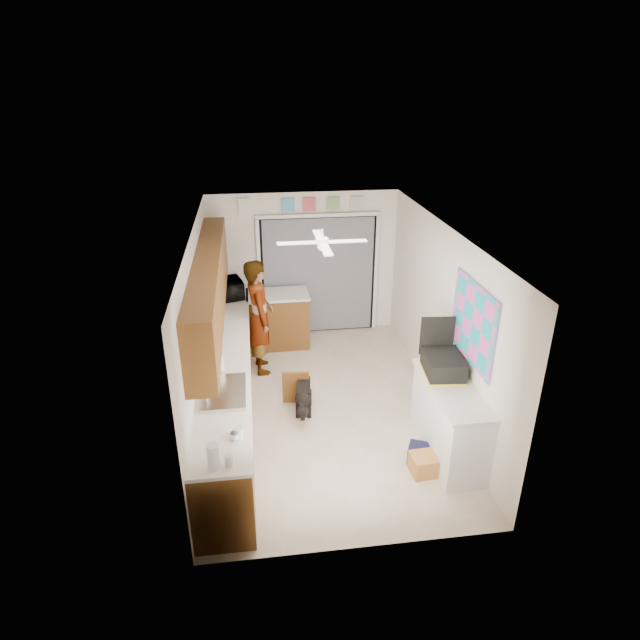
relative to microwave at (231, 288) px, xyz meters
name	(u,v)px	position (x,y,z in m)	size (l,w,h in m)	color
floor	(324,406)	(1.26, -1.96, -1.09)	(5.00, 5.00, 0.00)	beige
ceiling	(324,232)	(1.26, -1.96, 1.41)	(5.00, 5.00, 0.00)	white
wall_back	(304,265)	(1.26, 0.54, 0.16)	(3.20, 3.20, 0.00)	white
wall_front	(364,444)	(1.26, -4.46, 0.16)	(3.20, 3.20, 0.00)	white
wall_left	(200,333)	(-0.34, -1.96, 0.16)	(5.00, 5.00, 0.00)	white
wall_right	(442,319)	(2.86, -1.96, 0.16)	(5.00, 5.00, 0.00)	white
left_base_cabinets	(228,385)	(-0.04, -1.96, -0.64)	(0.60, 4.80, 0.90)	brown
left_countertop	(226,354)	(-0.03, -1.96, -0.17)	(0.62, 4.80, 0.04)	white
upper_cabinets	(210,286)	(-0.18, -1.76, 0.71)	(0.32, 4.00, 0.80)	brown
sink_basin	(224,393)	(-0.03, -2.96, -0.13)	(0.50, 0.76, 0.06)	silver
faucet	(206,387)	(-0.22, -2.96, -0.04)	(0.03, 0.03, 0.22)	silver
peninsula_base	(278,320)	(0.76, 0.04, -0.64)	(1.00, 0.60, 0.90)	brown
peninsula_top	(277,295)	(0.76, 0.04, -0.17)	(1.04, 0.64, 0.04)	white
back_opening_recess	(318,276)	(1.51, 0.51, -0.04)	(2.00, 0.06, 2.10)	black
curtain_panel	(319,276)	(1.51, 0.47, -0.04)	(1.90, 0.03, 2.05)	gray
door_trim_left	(260,279)	(0.49, 0.48, -0.04)	(0.06, 0.04, 2.10)	white
door_trim_right	(376,274)	(2.53, 0.48, -0.04)	(0.06, 0.04, 2.10)	white
door_trim_head	(319,215)	(1.51, 0.48, 1.03)	(2.10, 0.04, 0.06)	white
header_frame_1	(288,205)	(1.01, 0.51, 1.21)	(0.22, 0.02, 0.22)	#4FA8D3
header_frame_2	(309,204)	(1.36, 0.51, 1.21)	(0.22, 0.02, 0.22)	#CB4C5A
header_frame_3	(333,204)	(1.76, 0.51, 1.21)	(0.22, 0.02, 0.22)	#79AD62
header_frame_4	(357,203)	(2.16, 0.51, 1.21)	(0.22, 0.02, 0.22)	beige
route66_sign	(245,206)	(0.31, 0.51, 1.21)	(0.22, 0.02, 0.26)	silver
right_counter_base	(449,422)	(2.61, -3.16, -0.64)	(0.50, 1.40, 0.90)	white
right_counter_top	(453,388)	(2.60, -3.16, -0.17)	(0.54, 1.44, 0.04)	white
abstract_painting	(473,323)	(2.84, -2.96, 0.56)	(0.03, 1.15, 0.95)	#E654BE
ceiling_fan	(322,242)	(1.26, -1.76, 1.23)	(1.14, 1.14, 0.24)	white
microwave	(231,288)	(0.00, 0.00, 0.00)	(0.53, 0.36, 0.29)	black
soap_bottle	(219,360)	(-0.09, -2.46, 0.02)	(0.13, 0.13, 0.34)	silver
cup	(235,436)	(0.10, -3.82, -0.10)	(0.11, 0.11, 0.08)	white
jar_a	(239,433)	(0.14, -3.80, -0.09)	(0.09, 0.09, 0.12)	silver
jar_b	(229,461)	(0.05, -4.21, -0.09)	(0.08, 0.08, 0.12)	silver
paper_towel_roll	(213,456)	(-0.09, -4.21, -0.02)	(0.12, 0.12, 0.25)	white
suitcase	(443,365)	(2.58, -2.85, -0.02)	(0.43, 0.57, 0.25)	black
suitcase_rim	(442,373)	(2.58, -2.85, -0.13)	(0.44, 0.58, 0.02)	yellow
suitcase_lid	(437,336)	(2.58, -2.56, 0.23)	(0.42, 0.03, 0.50)	black
cardboard_box	(427,464)	(2.26, -3.48, -0.97)	(0.38, 0.29, 0.24)	#C87F3F
navy_crate	(422,454)	(2.26, -3.27, -0.99)	(0.31, 0.26, 0.19)	black
cabinet_door_panel	(296,387)	(0.87, -1.86, -0.81)	(0.37, 0.03, 0.56)	brown
man	(259,317)	(0.43, -0.78, -0.18)	(0.66, 0.43, 1.80)	white
dog	(304,396)	(0.97, -2.04, -0.84)	(0.27, 0.62, 0.49)	black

